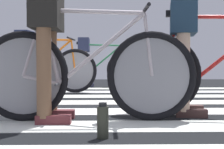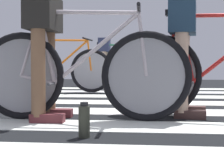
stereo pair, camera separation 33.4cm
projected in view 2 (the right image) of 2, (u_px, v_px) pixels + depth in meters
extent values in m
cube|color=black|center=(104.00, 109.00, 3.33)|extent=(18.00, 14.00, 0.02)
cube|color=silver|center=(88.00, 125.00, 2.34)|extent=(5.20, 0.44, 0.00)
cube|color=silver|center=(116.00, 111.00, 3.07)|extent=(5.20, 0.44, 0.00)
cube|color=silver|center=(120.00, 102.00, 3.82)|extent=(5.20, 0.44, 0.00)
cube|color=silver|center=(112.00, 96.00, 4.60)|extent=(5.20, 0.44, 0.00)
cube|color=silver|center=(124.00, 92.00, 5.36)|extent=(5.20, 0.44, 0.00)
cube|color=silver|center=(119.00, 89.00, 6.14)|extent=(5.20, 0.44, 0.00)
torus|color=black|center=(21.00, 76.00, 2.62)|extent=(0.72, 0.06, 0.72)
torus|color=black|center=(146.00, 76.00, 2.52)|extent=(0.72, 0.06, 0.72)
cylinder|color=gray|center=(21.00, 76.00, 2.62)|extent=(0.61, 0.01, 0.61)
cylinder|color=gray|center=(146.00, 76.00, 2.52)|extent=(0.61, 0.01, 0.61)
cylinder|color=#BDB1B9|center=(89.00, 12.00, 2.55)|extent=(0.80, 0.03, 0.05)
cylinder|color=#BDB1B9|center=(96.00, 49.00, 2.55)|extent=(0.70, 0.03, 0.59)
cylinder|color=#BDB1B9|center=(47.00, 48.00, 2.59)|extent=(0.15, 0.03, 0.59)
cylinder|color=#BDB1B9|center=(38.00, 80.00, 2.61)|extent=(0.29, 0.03, 0.09)
cylinder|color=#BDB1B9|center=(31.00, 44.00, 2.60)|extent=(0.18, 0.03, 0.53)
cylinder|color=#BDB1B9|center=(143.00, 45.00, 2.52)|extent=(0.09, 0.03, 0.50)
cube|color=black|center=(40.00, 8.00, 2.59)|extent=(0.24, 0.09, 0.05)
cylinder|color=black|center=(139.00, 10.00, 2.51)|extent=(0.03, 0.52, 0.03)
cylinder|color=#4C4C51|center=(55.00, 83.00, 2.59)|extent=(0.02, 0.34, 0.02)
cylinder|color=brown|center=(49.00, 58.00, 2.74)|extent=(0.11, 0.11, 0.91)
cylinder|color=brown|center=(38.00, 57.00, 2.46)|extent=(0.11, 0.11, 0.91)
cube|color=black|center=(44.00, 14.00, 2.59)|extent=(0.22, 0.41, 0.28)
cube|color=#5C252A|center=(57.00, 113.00, 2.74)|extent=(0.26, 0.10, 0.07)
cube|color=#5C252A|center=(47.00, 118.00, 2.46)|extent=(0.26, 0.10, 0.07)
torus|color=black|center=(161.00, 75.00, 2.86)|extent=(0.71, 0.18, 0.72)
cylinder|color=gray|center=(161.00, 75.00, 2.86)|extent=(0.60, 0.11, 0.61)
cylinder|color=red|center=(186.00, 49.00, 2.79)|extent=(0.16, 0.06, 0.59)
cylinder|color=red|center=(177.00, 78.00, 2.82)|extent=(0.29, 0.08, 0.09)
cylinder|color=red|center=(170.00, 46.00, 2.83)|extent=(0.19, 0.06, 0.53)
cube|color=black|center=(179.00, 12.00, 2.80)|extent=(0.25, 0.13, 0.05)
cylinder|color=#4C4C51|center=(193.00, 82.00, 2.79)|extent=(0.08, 0.34, 0.02)
cylinder|color=beige|center=(183.00, 59.00, 2.94)|extent=(0.11, 0.11, 0.91)
cylinder|color=beige|center=(182.00, 58.00, 2.67)|extent=(0.11, 0.11, 0.91)
cube|color=#1E344A|center=(183.00, 18.00, 2.79)|extent=(0.29, 0.44, 0.28)
cube|color=#462D2A|center=(191.00, 110.00, 2.93)|extent=(0.27, 0.14, 0.07)
cube|color=#462D2A|center=(190.00, 114.00, 2.66)|extent=(0.27, 0.14, 0.07)
torus|color=black|center=(34.00, 71.00, 5.48)|extent=(0.72, 0.14, 0.72)
torus|color=black|center=(91.00, 71.00, 5.26)|extent=(0.72, 0.14, 0.72)
cylinder|color=gray|center=(34.00, 71.00, 5.48)|extent=(0.60, 0.08, 0.61)
cylinder|color=gray|center=(91.00, 71.00, 5.26)|extent=(0.60, 0.08, 0.61)
cylinder|color=orange|center=(65.00, 40.00, 5.35)|extent=(0.80, 0.13, 0.05)
cylinder|color=orange|center=(68.00, 58.00, 5.34)|extent=(0.70, 0.12, 0.59)
cylinder|color=orange|center=(46.00, 57.00, 5.42)|extent=(0.16, 0.05, 0.59)
cylinder|color=orange|center=(42.00, 72.00, 5.45)|extent=(0.29, 0.06, 0.09)
cylinder|color=orange|center=(38.00, 55.00, 5.45)|extent=(0.19, 0.05, 0.53)
cylinder|color=orange|center=(89.00, 56.00, 5.26)|extent=(0.09, 0.04, 0.50)
cube|color=black|center=(42.00, 38.00, 5.43)|extent=(0.25, 0.12, 0.05)
cylinder|color=black|center=(88.00, 39.00, 5.26)|extent=(0.09, 0.52, 0.03)
cylinder|color=#4C4C51|center=(49.00, 74.00, 5.42)|extent=(0.06, 0.34, 0.02)
cylinder|color=brown|center=(48.00, 62.00, 5.57)|extent=(0.11, 0.11, 0.92)
cylinder|color=brown|center=(41.00, 62.00, 5.30)|extent=(0.11, 0.11, 0.92)
cube|color=#212A48|center=(44.00, 40.00, 5.42)|extent=(0.27, 0.43, 0.28)
cube|color=#27402B|center=(51.00, 89.00, 5.57)|extent=(0.27, 0.13, 0.07)
cube|color=#27402B|center=(45.00, 90.00, 5.29)|extent=(0.27, 0.13, 0.07)
torus|color=black|center=(95.00, 70.00, 6.70)|extent=(0.72, 0.06, 0.72)
torus|color=black|center=(144.00, 70.00, 6.60)|extent=(0.72, 0.06, 0.72)
cylinder|color=gray|center=(95.00, 70.00, 6.70)|extent=(0.61, 0.01, 0.61)
cylinder|color=gray|center=(144.00, 70.00, 6.60)|extent=(0.61, 0.01, 0.61)
cylinder|color=#308151|center=(122.00, 45.00, 6.63)|extent=(0.80, 0.04, 0.05)
cylinder|color=#308151|center=(125.00, 59.00, 6.63)|extent=(0.70, 0.04, 0.59)
cylinder|color=#308151|center=(106.00, 59.00, 6.67)|extent=(0.15, 0.03, 0.59)
cylinder|color=#308151|center=(102.00, 71.00, 6.69)|extent=(0.29, 0.03, 0.09)
cylinder|color=#308151|center=(99.00, 57.00, 6.68)|extent=(0.18, 0.03, 0.53)
cylinder|color=#308151|center=(143.00, 58.00, 6.59)|extent=(0.09, 0.03, 0.50)
cube|color=black|center=(103.00, 43.00, 6.67)|extent=(0.24, 0.09, 0.05)
cylinder|color=black|center=(141.00, 45.00, 6.59)|extent=(0.03, 0.52, 0.03)
cylinder|color=#4C4C51|center=(109.00, 73.00, 6.67)|extent=(0.02, 0.34, 0.02)
cylinder|color=beige|center=(105.00, 62.00, 6.81)|extent=(0.11, 0.11, 0.92)
cylinder|color=beige|center=(104.00, 62.00, 6.54)|extent=(0.11, 0.11, 0.92)
cube|color=#2B3251|center=(104.00, 45.00, 6.67)|extent=(0.22, 0.41, 0.28)
cube|color=#2C2F43|center=(108.00, 85.00, 6.82)|extent=(0.26, 0.10, 0.07)
cube|color=#2C2F43|center=(107.00, 86.00, 6.54)|extent=(0.26, 0.10, 0.07)
cylinder|color=#282A21|center=(84.00, 122.00, 1.96)|extent=(0.07, 0.07, 0.19)
cylinder|color=black|center=(84.00, 104.00, 1.95)|extent=(0.05, 0.05, 0.02)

